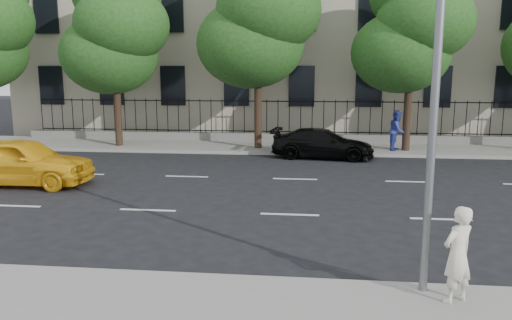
# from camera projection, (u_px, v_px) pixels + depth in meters

# --- Properties ---
(ground) EXTENTS (120.00, 120.00, 0.00)m
(ground) POSITION_uv_depth(u_px,v_px,m) (285.00, 246.00, 11.17)
(ground) COLOR black
(ground) RESTS_ON ground
(far_sidewalk) EXTENTS (60.00, 4.00, 0.15)m
(far_sidewalk) POSITION_uv_depth(u_px,v_px,m) (300.00, 147.00, 24.85)
(far_sidewalk) COLOR gray
(far_sidewalk) RESTS_ON ground
(lane_markings) EXTENTS (49.60, 4.62, 0.01)m
(lane_markings) POSITION_uv_depth(u_px,v_px,m) (293.00, 194.00, 15.82)
(lane_markings) COLOR silver
(lane_markings) RESTS_ON ground
(iron_fence) EXTENTS (30.00, 0.50, 2.20)m
(iron_fence) POSITION_uv_depth(u_px,v_px,m) (300.00, 132.00, 26.41)
(iron_fence) COLOR slate
(iron_fence) RESTS_ON far_sidewalk
(tree_b) EXTENTS (5.53, 5.12, 8.97)m
(tree_b) POSITION_uv_depth(u_px,v_px,m) (116.00, 29.00, 24.15)
(tree_b) COLOR #382619
(tree_b) RESTS_ON far_sidewalk
(tree_c) EXTENTS (5.89, 5.50, 9.80)m
(tree_c) POSITION_uv_depth(u_px,v_px,m) (259.00, 15.00, 23.30)
(tree_c) COLOR #382619
(tree_c) RESTS_ON far_sidewalk
(tree_d) EXTENTS (5.34, 4.94, 8.84)m
(tree_d) POSITION_uv_depth(u_px,v_px,m) (412.00, 26.00, 22.65)
(tree_d) COLOR #382619
(tree_d) RESTS_ON far_sidewalk
(yellow_taxi) EXTENTS (4.82, 1.97, 1.64)m
(yellow_taxi) POSITION_uv_depth(u_px,v_px,m) (21.00, 161.00, 16.97)
(yellow_taxi) COLOR yellow
(yellow_taxi) RESTS_ON ground
(black_sedan) EXTENTS (4.71, 2.37, 1.31)m
(black_sedan) POSITION_uv_depth(u_px,v_px,m) (323.00, 144.00, 22.19)
(black_sedan) COLOR black
(black_sedan) RESTS_ON ground
(woman_near) EXTENTS (0.71, 0.66, 1.62)m
(woman_near) POSITION_uv_depth(u_px,v_px,m) (458.00, 255.00, 8.06)
(woman_near) COLOR #EFE5CE
(woman_near) RESTS_ON near_sidewalk
(pedestrian_far) EXTENTS (0.97, 1.09, 1.88)m
(pedestrian_far) POSITION_uv_depth(u_px,v_px,m) (397.00, 130.00, 23.40)
(pedestrian_far) COLOR #303D99
(pedestrian_far) RESTS_ON far_sidewalk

